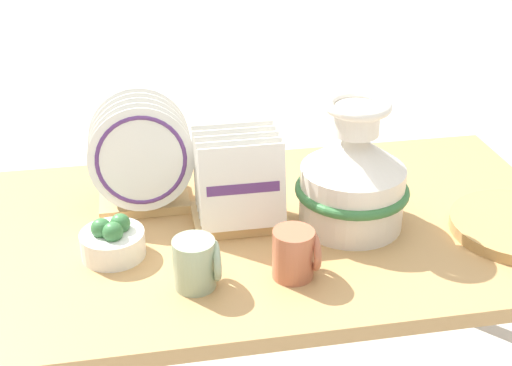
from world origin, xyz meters
TOP-DOWN VIEW (x-y plane):
  - display_table at (0.00, 0.00)m, footprint 1.46×0.78m
  - ceramic_vase at (0.21, -0.03)m, footprint 0.26×0.26m
  - dish_rack_round_plates at (-0.25, 0.15)m, footprint 0.24×0.18m
  - dish_rack_square_plates at (-0.04, 0.03)m, footprint 0.21×0.17m
  - mug_terracotta_glaze at (0.04, -0.21)m, footprint 0.09×0.09m
  - mug_sage_glaze at (-0.16, -0.21)m, footprint 0.09×0.09m
  - fruit_bowl at (-0.32, -0.07)m, footprint 0.14×0.14m

SIDE VIEW (x-z plane):
  - display_table at x=0.00m, z-range 0.23..0.83m
  - fruit_bowl at x=-0.32m, z-range 0.58..0.67m
  - mug_terracotta_glaze at x=0.04m, z-range 0.59..0.70m
  - mug_sage_glaze at x=-0.16m, z-range 0.59..0.70m
  - dish_rack_square_plates at x=-0.04m, z-range 0.57..0.78m
  - dish_rack_round_plates at x=-0.25m, z-range 0.57..0.84m
  - ceramic_vase at x=0.21m, z-range 0.56..0.86m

